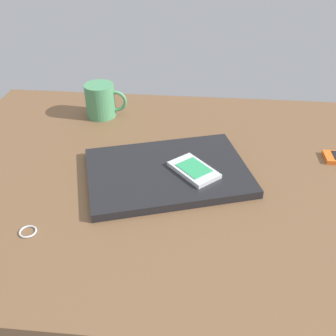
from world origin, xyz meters
TOP-DOWN VIEW (x-y plane):
  - desk_surface at (0.00, 0.00)cm, footprint 120.00×80.00cm
  - laptop_closed at (-6.62, -1.41)cm, footprint 39.47×32.79cm
  - cell_phone_on_laptop at (-0.99, -1.99)cm, footprint 11.79×12.07cm
  - key_ring at (-30.01, -21.22)cm, footprint 3.21×3.21cm
  - coffee_mug at (-27.22, 25.11)cm, footprint 11.25×7.89cm

SIDE VIEW (x-z plane):
  - desk_surface at x=0.00cm, z-range 0.00..3.00cm
  - key_ring at x=-30.01cm, z-range 3.00..3.36cm
  - laptop_closed at x=-6.62cm, z-range 3.00..4.80cm
  - cell_phone_on_laptop at x=-0.99cm, z-range 4.77..5.83cm
  - coffee_mug at x=-27.22cm, z-range 3.00..12.06cm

